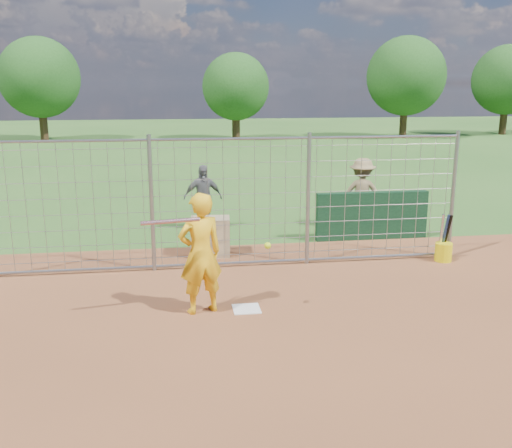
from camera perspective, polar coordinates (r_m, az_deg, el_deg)
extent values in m
plane|color=#2D591E|center=(9.36, -1.12, -8.09)|extent=(100.00, 100.00, 0.00)
plane|color=brown|center=(6.70, 2.28, -17.59)|extent=(18.00, 18.00, 0.00)
cube|color=silver|center=(9.17, -0.96, -8.49)|extent=(0.43, 0.43, 0.02)
cube|color=#11381E|center=(13.34, 11.51, 0.82)|extent=(2.60, 0.20, 1.10)
imported|color=yellow|center=(8.81, -5.58, -2.97)|extent=(0.81, 0.65, 1.91)
imported|color=#5D5F63|center=(13.92, -5.33, 2.66)|extent=(0.98, 0.49, 1.61)
imported|color=olive|center=(14.21, 10.52, 3.00)|extent=(1.25, 0.91, 1.75)
cube|color=tan|center=(11.91, -4.57, -1.26)|extent=(0.84, 0.62, 0.80)
cylinder|color=silver|center=(8.32, -8.56, 0.27)|extent=(0.86, 0.22, 0.06)
sphere|color=#CBE918|center=(8.67, 1.18, -2.17)|extent=(0.10, 0.10, 0.10)
cylinder|color=yellow|center=(12.12, 18.23, -2.69)|extent=(0.34, 0.34, 0.38)
cylinder|color=silver|center=(12.05, 18.04, -0.99)|extent=(0.09, 0.17, 0.85)
cylinder|color=navy|center=(12.08, 18.34, -0.98)|extent=(0.10, 0.22, 0.85)
cylinder|color=black|center=(12.10, 18.55, -0.97)|extent=(0.08, 0.29, 0.83)
cylinder|color=gray|center=(10.85, -10.39, 1.94)|extent=(0.08, 0.08, 2.60)
cylinder|color=gray|center=(11.14, 5.22, 2.43)|extent=(0.08, 0.08, 2.60)
cylinder|color=gray|center=(12.19, 19.09, 2.71)|extent=(0.08, 0.08, 2.60)
cylinder|color=gray|center=(10.71, -2.55, 8.51)|extent=(9.00, 0.05, 0.05)
cylinder|color=gray|center=(11.20, -2.42, -3.91)|extent=(9.00, 0.05, 0.05)
cube|color=gray|center=(10.90, -2.48, 1.95)|extent=(9.00, 0.02, 2.50)
cylinder|color=#3F2B19|center=(38.50, -20.50, 9.69)|extent=(0.50, 0.50, 2.52)
sphere|color=#26561E|center=(38.44, -20.84, 13.53)|extent=(4.90, 4.90, 4.90)
cylinder|color=#3F2B19|center=(36.92, -2.01, 10.12)|extent=(0.50, 0.50, 2.16)
sphere|color=#26561E|center=(36.84, -2.04, 13.57)|extent=(4.20, 4.20, 4.20)
cylinder|color=#3F2B19|center=(39.20, 14.54, 10.23)|extent=(0.50, 0.50, 2.59)
sphere|color=#26561E|center=(39.14, 14.78, 14.12)|extent=(5.04, 5.04, 5.04)
cylinder|color=#3F2B19|center=(44.19, 23.52, 9.81)|extent=(0.50, 0.50, 2.45)
sphere|color=#26561E|center=(44.13, 23.84, 13.05)|extent=(4.76, 4.76, 4.76)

